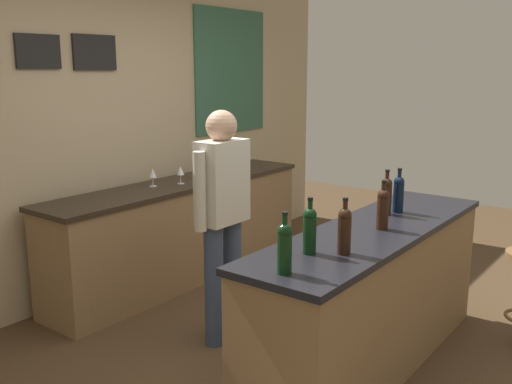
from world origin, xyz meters
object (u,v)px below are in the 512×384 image
object	(u,v)px
wine_bottle_c	(344,229)
wine_bottle_f	(399,193)
wine_bottle_e	(386,195)
wine_glass_c	(205,167)
wine_bottle_d	(383,208)
wine_glass_a	(153,174)
wine_glass_b	(180,171)
coffee_mug	(212,168)
wine_bottle_b	(310,229)
bartender	(223,211)
wine_bottle_a	(285,246)

from	to	relation	value
wine_bottle_c	wine_bottle_f	bearing A→B (deg)	7.81
wine_bottle_e	wine_glass_c	bearing A→B (deg)	81.38
wine_bottle_d	wine_glass_c	distance (m)	2.14
wine_glass_a	wine_glass_b	size ratio (longest dim) A/B	1.00
wine_bottle_f	coffee_mug	distance (m)	2.11
wine_bottle_c	wine_bottle_b	bearing A→B (deg)	125.12
bartender	wine_bottle_c	size ratio (longest dim) A/B	5.29
wine_bottle_e	wine_bottle_f	size ratio (longest dim) A/B	1.00
bartender	coffee_mug	xyz separation A→B (m)	(1.17, 1.14, 0.01)
wine_bottle_d	wine_glass_b	bearing A→B (deg)	80.92
wine_bottle_d	wine_glass_c	size ratio (longest dim) A/B	1.97
wine_bottle_a	wine_bottle_b	world-z (taller)	same
wine_glass_a	wine_bottle_c	bearing A→B (deg)	-106.84
wine_bottle_f	wine_glass_a	bearing A→B (deg)	99.79
bartender	wine_glass_c	world-z (taller)	bartender
wine_bottle_c	wine_glass_b	xyz separation A→B (m)	(0.89, 2.09, -0.05)
wine_bottle_b	wine_bottle_f	xyz separation A→B (m)	(1.12, -0.01, 0.00)
bartender	wine_glass_c	bearing A→B (deg)	46.98
wine_bottle_b	wine_glass_c	world-z (taller)	wine_bottle_b
wine_bottle_a	wine_glass_b	bearing A→B (deg)	56.51
wine_bottle_c	wine_bottle_f	size ratio (longest dim) A/B	1.00
wine_bottle_d	bartender	bearing A→B (deg)	106.43
wine_bottle_c	wine_bottle_d	xyz separation A→B (m)	(0.56, 0.04, 0.00)
bartender	wine_bottle_f	distance (m)	1.20
wine_bottle_a	wine_glass_c	xyz separation A→B (m)	(1.64, 2.00, -0.05)
wine_bottle_c	wine_bottle_f	distance (m)	1.03
wine_bottle_e	wine_bottle_f	bearing A→B (deg)	-22.53
wine_glass_c	wine_bottle_f	bearing A→B (deg)	-95.46
wine_bottle_c	wine_bottle_d	bearing A→B (deg)	4.32
wine_glass_a	coffee_mug	world-z (taller)	wine_glass_a
wine_bottle_d	wine_bottle_f	size ratio (longest dim) A/B	1.00
wine_bottle_d	wine_glass_c	world-z (taller)	wine_bottle_d
wine_bottle_d	wine_bottle_e	size ratio (longest dim) A/B	1.00
wine_bottle_b	wine_bottle_f	world-z (taller)	same
wine_bottle_c	wine_bottle_a	bearing A→B (deg)	169.13
wine_bottle_b	wine_bottle_e	xyz separation A→B (m)	(1.02, 0.03, 0.00)
coffee_mug	wine_bottle_f	bearing A→B (deg)	-101.29
wine_bottle_f	wine_glass_b	size ratio (longest dim) A/B	1.97
wine_glass_c	wine_bottle_e	bearing A→B (deg)	-98.62
wine_glass_b	wine_glass_c	xyz separation A→B (m)	(0.31, -0.01, 0.00)
bartender	wine_glass_c	distance (m)	1.38
wine_bottle_b	wine_bottle_f	size ratio (longest dim) A/B	1.00
wine_bottle_e	wine_glass_b	bearing A→B (deg)	90.76
bartender	wine_bottle_d	xyz separation A→B (m)	(0.30, -1.03, 0.12)
wine_glass_c	coffee_mug	distance (m)	0.27
wine_bottle_a	wine_bottle_b	size ratio (longest dim) A/B	1.00
wine_bottle_f	wine_bottle_e	bearing A→B (deg)	157.47
coffee_mug	wine_bottle_a	bearing A→B (deg)	-131.30
wine_bottle_e	wine_glass_a	xyz separation A→B (m)	(-0.25, 2.01, -0.05)
wine_glass_c	coffee_mug	size ratio (longest dim) A/B	1.24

